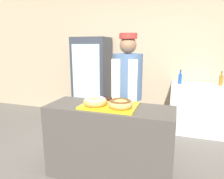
{
  "coord_description": "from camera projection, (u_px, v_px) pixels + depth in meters",
  "views": [
    {
      "loc": [
        0.7,
        -2.07,
        1.57
      ],
      "look_at": [
        0.0,
        0.1,
        1.06
      ],
      "focal_mm": 32.0,
      "sensor_mm": 36.0,
      "label": 1
    }
  ],
  "objects": [
    {
      "name": "ground_plane",
      "position": [
        110.0,
        175.0,
        2.47
      ],
      "size": [
        14.0,
        14.0,
        0.0
      ],
      "primitive_type": "plane",
      "color": "#66605B"
    },
    {
      "name": "wall_back",
      "position": [
        142.0,
        56.0,
        4.16
      ],
      "size": [
        8.0,
        0.06,
        2.7
      ],
      "color": "tan",
      "rests_on": "ground_plane"
    },
    {
      "name": "display_counter",
      "position": [
        109.0,
        142.0,
        2.38
      ],
      "size": [
        1.47,
        0.53,
        0.88
      ],
      "color": "#4C4742",
      "rests_on": "ground_plane"
    },
    {
      "name": "serving_tray",
      "position": [
        109.0,
        106.0,
        2.28
      ],
      "size": [
        0.62,
        0.43,
        0.02
      ],
      "color": "yellow",
      "rests_on": "display_counter"
    },
    {
      "name": "donut_light_glaze",
      "position": [
        95.0,
        101.0,
        2.26
      ],
      "size": [
        0.27,
        0.27,
        0.08
      ],
      "color": "tan",
      "rests_on": "serving_tray"
    },
    {
      "name": "donut_chocolate_glaze",
      "position": [
        121.0,
        103.0,
        2.17
      ],
      "size": [
        0.27,
        0.27,
        0.08
      ],
      "color": "tan",
      "rests_on": "serving_tray"
    },
    {
      "name": "brownie_back_left",
      "position": [
        108.0,
        99.0,
        2.45
      ],
      "size": [
        0.07,
        0.07,
        0.03
      ],
      "color": "black",
      "rests_on": "serving_tray"
    },
    {
      "name": "brownie_back_right",
      "position": [
        119.0,
        100.0,
        2.41
      ],
      "size": [
        0.07,
        0.07,
        0.03
      ],
      "color": "black",
      "rests_on": "serving_tray"
    },
    {
      "name": "baker_person",
      "position": [
        127.0,
        94.0,
        2.8
      ],
      "size": [
        0.4,
        0.4,
        1.73
      ],
      "color": "#4C4C51",
      "rests_on": "ground_plane"
    },
    {
      "name": "beverage_fridge",
      "position": [
        92.0,
        80.0,
        4.19
      ],
      "size": [
        0.7,
        0.6,
        1.73
      ],
      "color": "#333842",
      "rests_on": "ground_plane"
    },
    {
      "name": "chest_freezer",
      "position": [
        196.0,
        108.0,
        3.67
      ],
      "size": [
        0.91,
        0.65,
        0.89
      ],
      "color": "white",
      "rests_on": "ground_plane"
    },
    {
      "name": "bottle_blue",
      "position": [
        180.0,
        78.0,
        3.62
      ],
      "size": [
        0.06,
        0.06,
        0.25
      ],
      "color": "#1E4CB2",
      "rests_on": "chest_freezer"
    },
    {
      "name": "bottle_amber",
      "position": [
        221.0,
        80.0,
        3.46
      ],
      "size": [
        0.06,
        0.06,
        0.25
      ],
      "color": "#99661E",
      "rests_on": "chest_freezer"
    }
  ]
}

